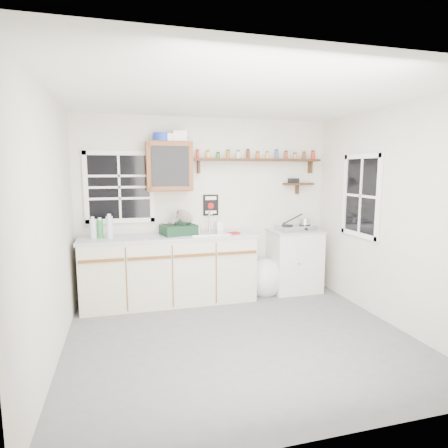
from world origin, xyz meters
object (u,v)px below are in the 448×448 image
object	(u,v)px
upper_cabinet	(169,166)
hotplate	(296,228)
main_cabinet	(170,269)
right_cabinet	(294,260)
spice_shelf	(258,159)
dish_rack	(180,227)

from	to	relation	value
upper_cabinet	hotplate	size ratio (longest dim) A/B	1.11
main_cabinet	right_cabinet	distance (m)	1.84
spice_shelf	dish_rack	bearing A→B (deg)	-170.83
hotplate	upper_cabinet	bearing A→B (deg)	168.46
right_cabinet	dish_rack	world-z (taller)	dish_rack
upper_cabinet	dish_rack	bearing A→B (deg)	-47.26
main_cabinet	right_cabinet	size ratio (longest dim) A/B	2.54
right_cabinet	upper_cabinet	bearing A→B (deg)	176.24
right_cabinet	spice_shelf	size ratio (longest dim) A/B	0.48
upper_cabinet	spice_shelf	distance (m)	1.29
upper_cabinet	spice_shelf	bearing A→B (deg)	3.08
main_cabinet	spice_shelf	bearing A→B (deg)	9.17
main_cabinet	upper_cabinet	bearing A→B (deg)	76.32
right_cabinet	dish_rack	distance (m)	1.78
main_cabinet	spice_shelf	world-z (taller)	spice_shelf
spice_shelf	hotplate	distance (m)	1.13
upper_cabinet	spice_shelf	xyz separation A→B (m)	(1.28, 0.07, 0.11)
main_cabinet	spice_shelf	xyz separation A→B (m)	(1.32, 0.21, 1.47)
dish_rack	right_cabinet	bearing A→B (deg)	-13.99
right_cabinet	spice_shelf	xyz separation A→B (m)	(-0.52, 0.19, 1.47)
dish_rack	hotplate	world-z (taller)	dish_rack
spice_shelf	hotplate	size ratio (longest dim) A/B	3.26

